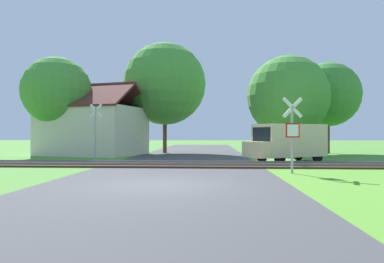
{
  "coord_description": "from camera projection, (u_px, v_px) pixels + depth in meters",
  "views": [
    {
      "loc": [
        1.56,
        -11.0,
        1.66
      ],
      "look_at": [
        0.5,
        7.73,
        1.8
      ],
      "focal_mm": 32.0,
      "sensor_mm": 36.0,
      "label": 1
    }
  ],
  "objects": [
    {
      "name": "ground_plane",
      "position": [
        163.0,
        185.0,
        11.06
      ],
      "size": [
        160.0,
        160.0,
        0.0
      ],
      "primitive_type": "plane",
      "color": "#4C8433"
    },
    {
      "name": "road_asphalt",
      "position": [
        171.0,
        177.0,
        13.06
      ],
      "size": [
        8.28,
        80.0,
        0.01
      ],
      "primitive_type": "cube",
      "color": "#424244",
      "rests_on": "ground"
    },
    {
      "name": "rail_track",
      "position": [
        181.0,
        165.0,
        17.77
      ],
      "size": [
        60.0,
        2.6,
        0.22
      ],
      "color": "#422D1E",
      "rests_on": "ground"
    },
    {
      "name": "stop_sign_near",
      "position": [
        292.0,
        131.0,
        14.32
      ],
      "size": [
        0.87,
        0.21,
        3.21
      ],
      "rotation": [
        0.0,
        0.0,
        3.33
      ],
      "color": "#9E9EA5",
      "rests_on": "ground"
    },
    {
      "name": "crossing_sign_far",
      "position": [
        95.0,
        128.0,
        20.72
      ],
      "size": [
        0.85,
        0.26,
        3.51
      ],
      "rotation": [
        0.0,
        0.0,
        -0.26
      ],
      "color": "#9E9EA5",
      "rests_on": "ground"
    },
    {
      "name": "house",
      "position": [
        94.0,
        129.0,
        27.26
      ],
      "size": [
        8.7,
        7.74,
        5.69
      ],
      "rotation": [
        0.0,
        0.0,
        -0.25
      ],
      "color": "beige",
      "rests_on": "ground"
    },
    {
      "name": "tree_left",
      "position": [
        57.0,
        91.0,
        26.17
      ],
      "size": [
        5.2,
        5.2,
        7.56
      ],
      "color": "#513823",
      "rests_on": "ground"
    },
    {
      "name": "tree_center",
      "position": [
        165.0,
        84.0,
        30.0
      ],
      "size": [
        7.18,
        7.18,
        9.65
      ],
      "color": "#513823",
      "rests_on": "ground"
    },
    {
      "name": "tree_right",
      "position": [
        288.0,
        96.0,
        27.79
      ],
      "size": [
        6.62,
        6.62,
        8.04
      ],
      "color": "#513823",
      "rests_on": "ground"
    },
    {
      "name": "tree_far",
      "position": [
        327.0,
        95.0,
        29.21
      ],
      "size": [
        5.47,
        5.47,
        7.78
      ],
      "color": "#513823",
      "rests_on": "ground"
    },
    {
      "name": "mail_truck",
      "position": [
        287.0,
        141.0,
        20.19
      ],
      "size": [
        5.17,
        4.04,
        2.24
      ],
      "rotation": [
        0.0,
        0.0,
        2.09
      ],
      "color": "beige",
      "rests_on": "ground"
    }
  ]
}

